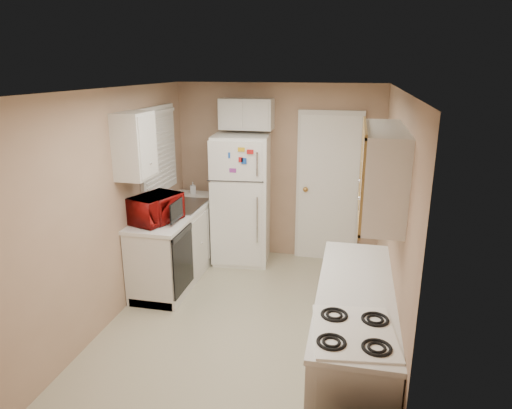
# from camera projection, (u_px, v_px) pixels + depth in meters

# --- Properties ---
(floor) EXTENTS (3.80, 3.80, 0.00)m
(floor) POSITION_uv_depth(u_px,v_px,m) (246.00, 321.00, 4.86)
(floor) COLOR beige
(floor) RESTS_ON ground
(ceiling) EXTENTS (3.80, 3.80, 0.00)m
(ceiling) POSITION_uv_depth(u_px,v_px,m) (244.00, 89.00, 4.16)
(ceiling) COLOR white
(ceiling) RESTS_ON floor
(wall_left) EXTENTS (3.80, 3.80, 0.00)m
(wall_left) POSITION_uv_depth(u_px,v_px,m) (116.00, 205.00, 4.80)
(wall_left) COLOR tan
(wall_left) RESTS_ON floor
(wall_right) EXTENTS (3.80, 3.80, 0.00)m
(wall_right) POSITION_uv_depth(u_px,v_px,m) (392.00, 224.00, 4.22)
(wall_right) COLOR tan
(wall_right) RESTS_ON floor
(wall_back) EXTENTS (2.80, 2.80, 0.00)m
(wall_back) POSITION_uv_depth(u_px,v_px,m) (278.00, 172.00, 6.29)
(wall_back) COLOR tan
(wall_back) RESTS_ON floor
(wall_front) EXTENTS (2.80, 2.80, 0.00)m
(wall_front) POSITION_uv_depth(u_px,v_px,m) (170.00, 310.00, 2.74)
(wall_front) COLOR tan
(wall_front) RESTS_ON floor
(left_counter) EXTENTS (0.60, 1.80, 0.90)m
(left_counter) POSITION_uv_depth(u_px,v_px,m) (178.00, 243.00, 5.80)
(left_counter) COLOR silver
(left_counter) RESTS_ON floor
(dishwasher) EXTENTS (0.03, 0.58, 0.72)m
(dishwasher) POSITION_uv_depth(u_px,v_px,m) (182.00, 261.00, 5.16)
(dishwasher) COLOR black
(dishwasher) RESTS_ON floor
(sink) EXTENTS (0.54, 0.74, 0.16)m
(sink) POSITION_uv_depth(u_px,v_px,m) (181.00, 209.00, 5.82)
(sink) COLOR gray
(sink) RESTS_ON left_counter
(microwave) EXTENTS (0.63, 0.48, 0.37)m
(microwave) POSITION_uv_depth(u_px,v_px,m) (156.00, 209.00, 5.16)
(microwave) COLOR maroon
(microwave) RESTS_ON left_counter
(soap_bottle) EXTENTS (0.10, 0.10, 0.17)m
(soap_bottle) POSITION_uv_depth(u_px,v_px,m) (193.00, 186.00, 6.34)
(soap_bottle) COLOR white
(soap_bottle) RESTS_ON left_counter
(window_blinds) EXTENTS (0.10, 0.98, 1.08)m
(window_blinds) POSITION_uv_depth(u_px,v_px,m) (159.00, 150.00, 5.66)
(window_blinds) COLOR silver
(window_blinds) RESTS_ON wall_left
(upper_cabinet_left) EXTENTS (0.30, 0.45, 0.70)m
(upper_cabinet_left) POSITION_uv_depth(u_px,v_px,m) (135.00, 146.00, 4.80)
(upper_cabinet_left) COLOR silver
(upper_cabinet_left) RESTS_ON wall_left
(refrigerator) EXTENTS (0.78, 0.77, 1.75)m
(refrigerator) POSITION_uv_depth(u_px,v_px,m) (242.00, 199.00, 6.19)
(refrigerator) COLOR white
(refrigerator) RESTS_ON floor
(cabinet_over_fridge) EXTENTS (0.70, 0.30, 0.40)m
(cabinet_over_fridge) POSITION_uv_depth(u_px,v_px,m) (247.00, 114.00, 6.00)
(cabinet_over_fridge) COLOR silver
(cabinet_over_fridge) RESTS_ON wall_back
(interior_door) EXTENTS (0.86, 0.06, 2.08)m
(interior_door) POSITION_uv_depth(u_px,v_px,m) (328.00, 188.00, 6.16)
(interior_door) COLOR white
(interior_door) RESTS_ON floor
(right_counter) EXTENTS (0.60, 2.00, 0.90)m
(right_counter) POSITION_uv_depth(u_px,v_px,m) (352.00, 339.00, 3.76)
(right_counter) COLOR silver
(right_counter) RESTS_ON floor
(stove) EXTENTS (0.61, 0.72, 0.80)m
(stove) POSITION_uv_depth(u_px,v_px,m) (350.00, 396.00, 3.18)
(stove) COLOR white
(stove) RESTS_ON floor
(upper_cabinet_right) EXTENTS (0.30, 1.20, 0.70)m
(upper_cabinet_right) POSITION_uv_depth(u_px,v_px,m) (383.00, 172.00, 3.61)
(upper_cabinet_right) COLOR silver
(upper_cabinet_right) RESTS_ON wall_right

